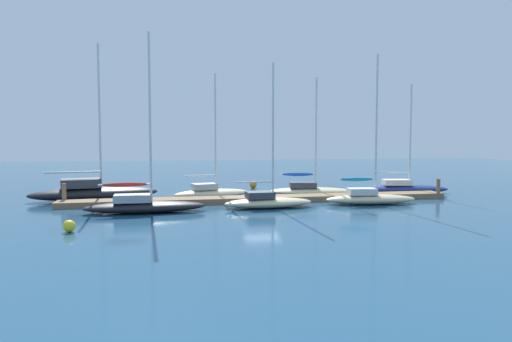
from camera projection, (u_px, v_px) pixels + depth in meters
The scene contains 13 objects.
ground_plane at pixel (262, 202), 32.16m from camera, with size 120.00×120.00×0.00m, color navy.
dock_pier at pixel (262, 199), 32.14m from camera, with size 26.97×1.80×0.38m, color #846647.
dock_piling_near_end at pixel (64, 195), 30.32m from camera, with size 0.28×0.28×1.44m, color #846647.
dock_piling_far_end at pixel (438, 189), 33.89m from camera, with size 0.28×0.28×1.44m, color #846647.
sailboat_0 at pixel (93, 192), 32.91m from camera, with size 9.16×4.09×11.06m.
sailboat_1 at pixel (143, 204), 27.41m from camera, with size 7.18×2.09×10.58m.
sailboat_2 at pixel (211, 191), 34.12m from camera, with size 5.99×3.01×9.11m.
sailboat_3 at pixel (268, 200), 29.34m from camera, with size 5.74×2.10×9.13m.
sailboat_4 at pixel (310, 189), 35.62m from camera, with size 6.92×3.34×9.04m.
sailboat_5 at pixel (369, 196), 30.95m from camera, with size 6.23×2.40×9.91m.
sailboat_6 at pixel (404, 187), 36.95m from camera, with size 7.15×3.05×8.63m.
mooring_buoy_orange at pixel (253, 185), 40.62m from camera, with size 0.65×0.65×0.65m, color orange.
mooring_buoy_yellow at pixel (69, 226), 21.78m from camera, with size 0.58×0.58×0.58m, color yellow.
Camera 1 is at (-6.54, -31.24, 4.45)m, focal length 32.47 mm.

